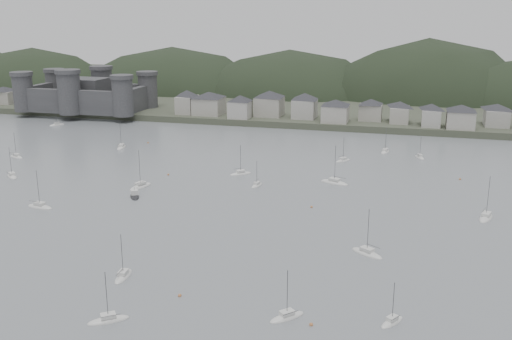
% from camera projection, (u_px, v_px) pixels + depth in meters
% --- Properties ---
extents(ground, '(900.00, 900.00, 0.00)m').
position_uv_depth(ground, '(150.00, 302.00, 109.88)').
color(ground, slate).
rests_on(ground, ground).
extents(far_shore_land, '(900.00, 250.00, 3.00)m').
position_uv_depth(far_shore_land, '(345.00, 92.00, 384.09)').
color(far_shore_land, '#383D2D').
rests_on(far_shore_land, ground).
extents(forested_ridge, '(851.55, 103.94, 102.57)m').
position_uv_depth(forested_ridge, '(347.00, 118.00, 362.38)').
color(forested_ridge, black).
rests_on(forested_ridge, ground).
extents(castle, '(66.00, 43.00, 20.00)m').
position_uv_depth(castle, '(87.00, 94.00, 304.94)').
color(castle, '#38383B').
rests_on(castle, far_shore_land).
extents(waterfront_town, '(451.48, 28.46, 12.92)m').
position_uv_depth(waterfront_town, '(427.00, 112.00, 265.39)').
color(waterfront_town, '#9E9A90').
rests_on(waterfront_town, far_shore_land).
extents(moored_fleet, '(265.30, 167.22, 13.43)m').
position_uv_depth(moored_fleet, '(263.00, 199.00, 169.05)').
color(moored_fleet, silver).
rests_on(moored_fleet, ground).
extents(motor_launch_far, '(5.76, 7.29, 3.69)m').
position_uv_depth(motor_launch_far, '(135.00, 196.00, 171.82)').
color(motor_launch_far, black).
rests_on(motor_launch_far, ground).
extents(mooring_buoys, '(165.38, 126.53, 0.70)m').
position_uv_depth(mooring_buoys, '(245.00, 207.00, 162.84)').
color(mooring_buoys, '#B56D3C').
rests_on(mooring_buoys, ground).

